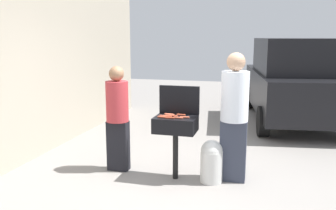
# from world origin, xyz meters

# --- Properties ---
(ground_plane) EXTENTS (24.00, 24.00, 0.00)m
(ground_plane) POSITION_xyz_m (0.00, 0.00, 0.00)
(ground_plane) COLOR gray
(house_wall_side) EXTENTS (0.24, 8.00, 3.08)m
(house_wall_side) POSITION_xyz_m (-2.87, 1.00, 1.54)
(house_wall_side) COLOR #B2A893
(house_wall_side) RESTS_ON ground
(bbq_grill) EXTENTS (0.60, 0.44, 0.93)m
(bbq_grill) POSITION_xyz_m (-0.20, 0.13, 0.79)
(bbq_grill) COLOR black
(bbq_grill) RESTS_ON ground
(grill_lid_open) EXTENTS (0.60, 0.05, 0.42)m
(grill_lid_open) POSITION_xyz_m (-0.20, 0.35, 1.14)
(grill_lid_open) COLOR black
(grill_lid_open) RESTS_ON bbq_grill
(hot_dog_0) EXTENTS (0.13, 0.03, 0.03)m
(hot_dog_0) POSITION_xyz_m (-0.36, 0.09, 0.94)
(hot_dog_0) COLOR #C6593D
(hot_dog_0) RESTS_ON bbq_grill
(hot_dog_1) EXTENTS (0.13, 0.04, 0.03)m
(hot_dog_1) POSITION_xyz_m (-0.32, 0.22, 0.94)
(hot_dog_1) COLOR #C6593D
(hot_dog_1) RESTS_ON bbq_grill
(hot_dog_2) EXTENTS (0.13, 0.03, 0.03)m
(hot_dog_2) POSITION_xyz_m (-0.23, 0.13, 0.94)
(hot_dog_2) COLOR #B74C33
(hot_dog_2) RESTS_ON bbq_grill
(hot_dog_3) EXTENTS (0.13, 0.03, 0.03)m
(hot_dog_3) POSITION_xyz_m (-0.14, 0.23, 0.94)
(hot_dog_3) COLOR #AD4228
(hot_dog_3) RESTS_ON bbq_grill
(hot_dog_4) EXTENTS (0.13, 0.03, 0.03)m
(hot_dog_4) POSITION_xyz_m (-0.05, 0.08, 0.94)
(hot_dog_4) COLOR #C6593D
(hot_dog_4) RESTS_ON bbq_grill
(hot_dog_5) EXTENTS (0.13, 0.04, 0.03)m
(hot_dog_5) POSITION_xyz_m (-0.30, 0.19, 0.94)
(hot_dog_5) COLOR #C6593D
(hot_dog_5) RESTS_ON bbq_grill
(hot_dog_6) EXTENTS (0.13, 0.03, 0.03)m
(hot_dog_6) POSITION_xyz_m (-0.13, 0.03, 0.94)
(hot_dog_6) COLOR #C6593D
(hot_dog_6) RESTS_ON bbq_grill
(hot_dog_7) EXTENTS (0.13, 0.04, 0.03)m
(hot_dog_7) POSITION_xyz_m (-0.37, 0.01, 0.94)
(hot_dog_7) COLOR #B74C33
(hot_dog_7) RESTS_ON bbq_grill
(hot_dog_8) EXTENTS (0.13, 0.04, 0.03)m
(hot_dog_8) POSITION_xyz_m (-0.25, -0.01, 0.94)
(hot_dog_8) COLOR #AD4228
(hot_dog_8) RESTS_ON bbq_grill
(hot_dog_9) EXTENTS (0.13, 0.03, 0.03)m
(hot_dog_9) POSITION_xyz_m (-0.30, 0.06, 0.94)
(hot_dog_9) COLOR #AD4228
(hot_dog_9) RESTS_ON bbq_grill
(propane_tank) EXTENTS (0.32, 0.32, 0.62)m
(propane_tank) POSITION_xyz_m (0.33, 0.14, 0.32)
(propane_tank) COLOR silver
(propane_tank) RESTS_ON ground
(person_left) EXTENTS (0.34, 0.34, 1.63)m
(person_left) POSITION_xyz_m (-1.14, 0.24, 0.88)
(person_left) COLOR black
(person_left) RESTS_ON ground
(person_right) EXTENTS (0.39, 0.39, 1.85)m
(person_right) POSITION_xyz_m (0.62, 0.28, 1.00)
(person_right) COLOR #333847
(person_right) RESTS_ON ground
(parked_minivan) EXTENTS (2.53, 4.62, 2.02)m
(parked_minivan) POSITION_xyz_m (1.70, 4.43, 1.03)
(parked_minivan) COLOR black
(parked_minivan) RESTS_ON ground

